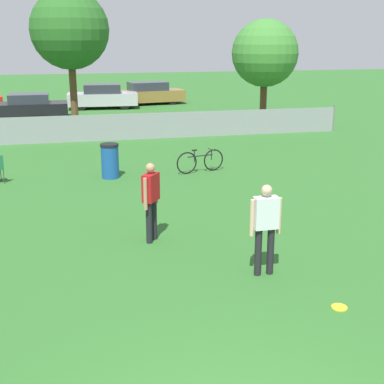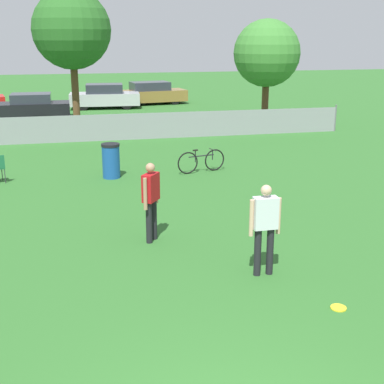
{
  "view_description": "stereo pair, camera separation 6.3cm",
  "coord_description": "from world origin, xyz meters",
  "px_view_note": "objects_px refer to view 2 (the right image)",
  "views": [
    {
      "loc": [
        -1.5,
        -4.3,
        4.23
      ],
      "look_at": [
        0.99,
        6.25,
        1.05
      ],
      "focal_mm": 50.0,
      "sensor_mm": 36.0,
      "label": 1
    },
    {
      "loc": [
        -1.44,
        -4.31,
        4.23
      ],
      "look_at": [
        0.99,
        6.25,
        1.05
      ],
      "focal_mm": 50.0,
      "sensor_mm": 36.0,
      "label": 2
    }
  ],
  "objects_px": {
    "bicycle_sideline": "(201,161)",
    "parked_car_dark": "(32,106)",
    "trash_bin": "(111,161)",
    "player_receiver_white": "(265,223)",
    "tree_near_pole": "(72,30)",
    "parked_car_tan": "(150,93)",
    "frisbee_disc": "(338,308)",
    "parked_car_silver": "(105,96)",
    "player_thrower_red": "(151,196)",
    "tree_far_right": "(267,54)"
  },
  "relations": [
    {
      "from": "bicycle_sideline",
      "to": "parked_car_dark",
      "type": "bearing_deg",
      "value": 100.64
    },
    {
      "from": "parked_car_dark",
      "to": "trash_bin",
      "type": "bearing_deg",
      "value": -76.74
    },
    {
      "from": "player_receiver_white",
      "to": "parked_car_dark",
      "type": "height_order",
      "value": "player_receiver_white"
    },
    {
      "from": "tree_near_pole",
      "to": "parked_car_tan",
      "type": "height_order",
      "value": "tree_near_pole"
    },
    {
      "from": "tree_near_pole",
      "to": "frisbee_disc",
      "type": "bearing_deg",
      "value": -78.22
    },
    {
      "from": "bicycle_sideline",
      "to": "parked_car_silver",
      "type": "distance_m",
      "value": 16.7
    },
    {
      "from": "player_thrower_red",
      "to": "frisbee_disc",
      "type": "height_order",
      "value": "player_thrower_red"
    },
    {
      "from": "player_thrower_red",
      "to": "parked_car_tan",
      "type": "bearing_deg",
      "value": 26.17
    },
    {
      "from": "player_thrower_red",
      "to": "frisbee_disc",
      "type": "distance_m",
      "value": 4.49
    },
    {
      "from": "tree_far_right",
      "to": "trash_bin",
      "type": "xyz_separation_m",
      "value": [
        -7.91,
        -7.88,
        -2.89
      ]
    },
    {
      "from": "frisbee_disc",
      "to": "tree_near_pole",
      "type": "bearing_deg",
      "value": 101.78
    },
    {
      "from": "tree_near_pole",
      "to": "parked_car_tan",
      "type": "relative_size",
      "value": 1.31
    },
    {
      "from": "tree_near_pole",
      "to": "frisbee_disc",
      "type": "height_order",
      "value": "tree_near_pole"
    },
    {
      "from": "tree_near_pole",
      "to": "player_receiver_white",
      "type": "relative_size",
      "value": 3.62
    },
    {
      "from": "parked_car_silver",
      "to": "frisbee_disc",
      "type": "bearing_deg",
      "value": -81.75
    },
    {
      "from": "frisbee_disc",
      "to": "parked_car_tan",
      "type": "distance_m",
      "value": 27.21
    },
    {
      "from": "tree_far_right",
      "to": "player_thrower_red",
      "type": "relative_size",
      "value": 2.92
    },
    {
      "from": "parked_car_dark",
      "to": "bicycle_sideline",
      "type": "bearing_deg",
      "value": -65.61
    },
    {
      "from": "tree_near_pole",
      "to": "parked_car_silver",
      "type": "bearing_deg",
      "value": 77.21
    },
    {
      "from": "player_thrower_red",
      "to": "bicycle_sideline",
      "type": "height_order",
      "value": "player_thrower_red"
    },
    {
      "from": "player_receiver_white",
      "to": "tree_far_right",
      "type": "bearing_deg",
      "value": 69.08
    },
    {
      "from": "parked_car_dark",
      "to": "parked_car_tan",
      "type": "xyz_separation_m",
      "value": [
        7.02,
        4.7,
        0.04
      ]
    },
    {
      "from": "tree_far_right",
      "to": "trash_bin",
      "type": "relative_size",
      "value": 4.67
    },
    {
      "from": "tree_near_pole",
      "to": "tree_far_right",
      "type": "distance_m",
      "value": 8.84
    },
    {
      "from": "tree_near_pole",
      "to": "player_thrower_red",
      "type": "distance_m",
      "value": 14.67
    },
    {
      "from": "trash_bin",
      "to": "parked_car_tan",
      "type": "relative_size",
      "value": 0.23
    },
    {
      "from": "trash_bin",
      "to": "parked_car_silver",
      "type": "height_order",
      "value": "parked_car_silver"
    },
    {
      "from": "tree_far_right",
      "to": "bicycle_sideline",
      "type": "relative_size",
      "value": 3.04
    },
    {
      "from": "player_receiver_white",
      "to": "trash_bin",
      "type": "height_order",
      "value": "player_receiver_white"
    },
    {
      "from": "player_receiver_white",
      "to": "player_thrower_red",
      "type": "height_order",
      "value": "same"
    },
    {
      "from": "tree_far_right",
      "to": "bicycle_sideline",
      "type": "height_order",
      "value": "tree_far_right"
    },
    {
      "from": "player_thrower_red",
      "to": "parked_car_dark",
      "type": "distance_m",
      "value": 19.18
    },
    {
      "from": "tree_far_right",
      "to": "player_receiver_white",
      "type": "distance_m",
      "value": 16.75
    },
    {
      "from": "player_thrower_red",
      "to": "parked_car_tan",
      "type": "relative_size",
      "value": 0.36
    },
    {
      "from": "parked_car_dark",
      "to": "tree_near_pole",
      "type": "bearing_deg",
      "value": -64.04
    },
    {
      "from": "player_receiver_white",
      "to": "tree_near_pole",
      "type": "bearing_deg",
      "value": 99.79
    },
    {
      "from": "parked_car_tan",
      "to": "tree_near_pole",
      "type": "bearing_deg",
      "value": -125.44
    },
    {
      "from": "player_thrower_red",
      "to": "parked_car_silver",
      "type": "distance_m",
      "value": 22.18
    },
    {
      "from": "tree_far_right",
      "to": "tree_near_pole",
      "type": "bearing_deg",
      "value": 174.83
    },
    {
      "from": "tree_near_pole",
      "to": "tree_far_right",
      "type": "bearing_deg",
      "value": -5.17
    },
    {
      "from": "tree_near_pole",
      "to": "bicycle_sideline",
      "type": "distance_m",
      "value": 10.24
    },
    {
      "from": "player_thrower_red",
      "to": "bicycle_sideline",
      "type": "bearing_deg",
      "value": 10.82
    },
    {
      "from": "frisbee_disc",
      "to": "bicycle_sideline",
      "type": "distance_m",
      "value": 9.2
    },
    {
      "from": "tree_near_pole",
      "to": "trash_bin",
      "type": "distance_m",
      "value": 9.55
    },
    {
      "from": "bicycle_sideline",
      "to": "frisbee_disc",
      "type": "bearing_deg",
      "value": -103.45
    },
    {
      "from": "tree_near_pole",
      "to": "trash_bin",
      "type": "relative_size",
      "value": 5.8
    },
    {
      "from": "bicycle_sideline",
      "to": "parked_car_tan",
      "type": "distance_m",
      "value": 18.02
    },
    {
      "from": "tree_far_right",
      "to": "player_thrower_red",
      "type": "distance_m",
      "value": 15.57
    },
    {
      "from": "parked_car_silver",
      "to": "parked_car_dark",
      "type": "bearing_deg",
      "value": -136.71
    },
    {
      "from": "parked_car_silver",
      "to": "parked_car_tan",
      "type": "distance_m",
      "value": 3.28
    }
  ]
}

